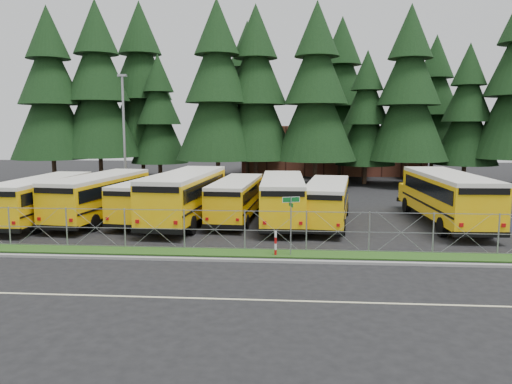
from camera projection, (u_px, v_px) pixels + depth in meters
ground at (266, 246)px, 25.39m from camera, size 120.00×120.00×0.00m
curb at (262, 261)px, 22.32m from camera, size 50.00×0.25×0.12m
grass_verge at (264, 253)px, 23.71m from camera, size 50.00×1.40×0.06m
road_lane_line at (253, 300)px, 17.49m from camera, size 50.00×0.12×0.01m
chainlink_fence at (265, 230)px, 24.27m from camera, size 44.00×0.10×2.00m
brick_building at (331, 149)px, 64.06m from camera, size 22.00×10.00×6.00m
bus_0 at (45, 200)px, 31.23m from camera, size 2.79×10.89×2.84m
bus_1 at (103, 198)px, 31.97m from camera, size 4.05×11.51×2.95m
bus_2 at (155, 200)px, 32.12m from camera, size 3.58×10.36×2.66m
bus_3 at (187, 197)px, 31.30m from camera, size 3.81×12.33×3.18m
bus_4 at (237, 200)px, 32.11m from camera, size 3.03×10.20×2.64m
bus_5 at (283, 200)px, 31.10m from camera, size 2.89×11.11×2.90m
bus_6 at (327, 203)px, 30.67m from camera, size 3.69×10.40×2.67m
bus_east at (445, 199)px, 30.57m from camera, size 3.36×12.32×3.20m
street_sign at (291, 213)px, 23.07m from camera, size 0.80×0.53×2.81m
striped_bollard at (276, 244)px, 23.28m from camera, size 0.11×0.11×1.20m
light_standard at (124, 132)px, 40.59m from camera, size 0.70×0.35×10.14m
conifer_0 at (50, 96)px, 51.03m from camera, size 8.19×8.19×18.11m
conifer_1 at (98, 92)px, 52.20m from camera, size 8.59×8.59×18.99m
conifer_2 at (159, 118)px, 53.95m from camera, size 6.19×6.19×13.68m
conifer_3 at (217, 94)px, 49.05m from camera, size 8.28×8.28×18.31m
conifer_4 at (256, 96)px, 50.11m from camera, size 8.14×8.14×18.00m
conifer_5 at (316, 95)px, 48.66m from camera, size 8.12×8.12×17.97m
conifer_6 at (366, 118)px, 51.19m from camera, size 6.18×6.18×13.66m
conifer_7 at (409, 97)px, 49.07m from camera, size 8.04×8.04×17.78m
conifer_8 at (467, 115)px, 50.39m from camera, size 6.45×6.45×14.27m
conifer_10 at (141, 91)px, 56.64m from camera, size 8.99×8.99×19.87m
conifer_11 at (247, 100)px, 58.17m from camera, size 8.14×8.14×18.01m
conifer_12 at (341, 99)px, 56.83m from camera, size 8.24×8.24×18.22m
conifer_13 at (434, 108)px, 55.78m from camera, size 7.24×7.24×16.02m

